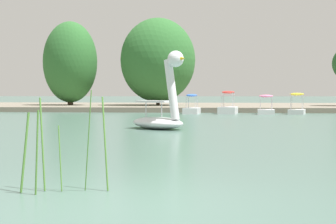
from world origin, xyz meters
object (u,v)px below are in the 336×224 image
at_px(pedal_boat_pink, 266,109).
at_px(pedal_boat_yellow, 297,108).
at_px(pedal_boat_red, 228,108).
at_px(tree_willow_overhanging, 158,60).
at_px(pedal_boat_blue, 192,108).
at_px(tree_willow_near_path, 70,62).
at_px(swan_boat, 161,110).

distance_m(pedal_boat_pink, pedal_boat_yellow, 2.30).
xyz_separation_m(pedal_boat_red, pedal_boat_yellow, (5.01, -0.01, 0.00)).
distance_m(pedal_boat_yellow, tree_willow_overhanging, 15.13).
xyz_separation_m(pedal_boat_blue, tree_willow_near_path, (-12.07, 9.39, 4.08)).
distance_m(pedal_boat_red, pedal_boat_pink, 2.77).
bearing_deg(tree_willow_overhanging, tree_willow_near_path, -179.59).
height_order(pedal_boat_pink, tree_willow_near_path, tree_willow_near_path).
bearing_deg(pedal_boat_yellow, swan_boat, -118.11).
distance_m(pedal_boat_red, tree_willow_near_path, 17.80).
bearing_deg(tree_willow_overhanging, pedal_boat_red, -55.57).
xyz_separation_m(pedal_boat_pink, tree_willow_overhanging, (-9.02, 9.57, 4.24)).
bearing_deg(pedal_boat_pink, pedal_boat_red, 171.39).
xyz_separation_m(tree_willow_near_path, tree_willow_overhanging, (8.47, 0.06, 0.14)).
relative_size(pedal_boat_red, pedal_boat_pink, 1.20).
relative_size(swan_boat, pedal_boat_red, 1.27).
distance_m(pedal_boat_blue, pedal_boat_pink, 5.42).
relative_size(pedal_boat_blue, pedal_boat_yellow, 0.93).
relative_size(tree_willow_near_path, tree_willow_overhanging, 0.82).
bearing_deg(pedal_boat_pink, swan_boat, -111.75).
bearing_deg(pedal_boat_red, pedal_boat_pink, -8.61).
bearing_deg(tree_willow_near_path, pedal_boat_yellow, -24.76).
relative_size(swan_boat, tree_willow_overhanging, 0.33).
distance_m(pedal_boat_red, pedal_boat_yellow, 5.01).
relative_size(pedal_boat_red, tree_willow_near_path, 0.32).
bearing_deg(pedal_boat_pink, pedal_boat_yellow, 10.02).
relative_size(pedal_boat_blue, pedal_boat_pink, 1.01).
bearing_deg(pedal_boat_blue, tree_willow_near_path, 142.11).
distance_m(swan_boat, tree_willow_near_path, 27.47).
bearing_deg(pedal_boat_yellow, tree_willow_overhanging, 140.90).
distance_m(pedal_boat_pink, tree_willow_overhanging, 13.82).
bearing_deg(pedal_boat_yellow, tree_willow_near_path, 155.24).
bearing_deg(pedal_boat_blue, swan_boat, -92.38).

